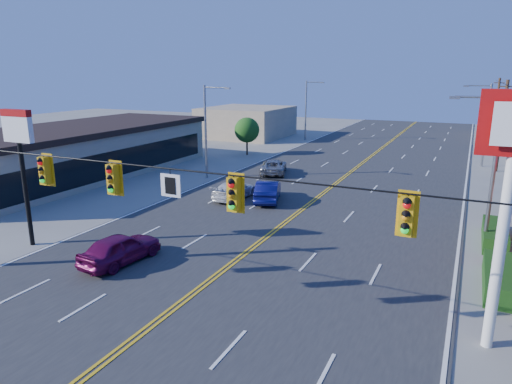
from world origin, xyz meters
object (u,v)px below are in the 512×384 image
at_px(car_blue, 268,192).
at_px(car_white, 234,191).
at_px(signal_span, 139,198).
at_px(car_magenta, 120,249).
at_px(pizza_hut_sign, 20,149).
at_px(car_silver, 273,167).
at_px(kfc_pylon, 511,171).

height_order(car_blue, car_white, car_blue).
xyz_separation_m(signal_span, car_blue, (-2.87, 17.23, -4.14)).
bearing_deg(car_magenta, car_white, -81.60).
relative_size(signal_span, pizza_hut_sign, 3.55).
xyz_separation_m(pizza_hut_sign, car_silver, (4.74, 21.87, -4.53)).
bearing_deg(car_blue, car_white, -7.97).
height_order(signal_span, car_silver, signal_span).
height_order(kfc_pylon, pizza_hut_sign, kfc_pylon).
distance_m(kfc_pylon, car_white, 21.52).
height_order(signal_span, kfc_pylon, signal_span).
distance_m(car_white, car_silver, 9.14).
relative_size(car_white, car_silver, 0.94).
distance_m(kfc_pylon, pizza_hut_sign, 22.02).
relative_size(kfc_pylon, car_silver, 1.80).
distance_m(signal_span, car_magenta, 7.55).
distance_m(kfc_pylon, car_silver, 28.38).
relative_size(signal_span, car_magenta, 5.70).
bearing_deg(pizza_hut_sign, car_white, 66.56).
distance_m(signal_span, kfc_pylon, 11.87).
xyz_separation_m(signal_span, kfc_pylon, (11.12, 4.00, 1.16)).
height_order(signal_span, car_white, signal_span).
height_order(kfc_pylon, car_magenta, kfc_pylon).
relative_size(pizza_hut_sign, car_white, 1.55).
xyz_separation_m(pizza_hut_sign, car_white, (5.53, 12.76, -4.54)).
bearing_deg(car_white, pizza_hut_sign, 67.49).
height_order(pizza_hut_sign, car_magenta, pizza_hut_sign).
bearing_deg(signal_span, pizza_hut_sign, 159.81).
height_order(car_magenta, car_silver, car_magenta).
xyz_separation_m(signal_span, car_white, (-5.35, 16.76, -4.24)).
xyz_separation_m(pizza_hut_sign, car_blue, (8.01, 13.23, -4.44)).
distance_m(car_magenta, car_white, 12.70).
xyz_separation_m(kfc_pylon, car_magenta, (-15.93, 0.08, -5.32)).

